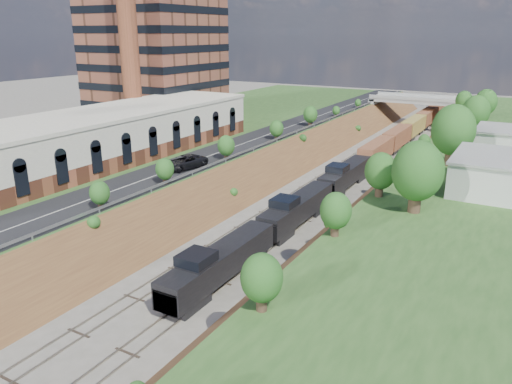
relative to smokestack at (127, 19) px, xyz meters
name	(u,v)px	position (x,y,z in m)	size (l,w,h in m)	color
platform_left	(164,147)	(3.00, 4.00, -22.50)	(44.00, 180.00, 5.00)	#2E5221
embankment_left	(268,176)	(25.00, 4.00, -25.00)	(7.07, 180.00, 7.07)	brown
embankment_right	(400,196)	(47.00, 4.00, -25.00)	(7.07, 180.00, 7.07)	brown
rail_left_track	(314,182)	(33.40, 4.00, -24.91)	(1.58, 180.00, 0.18)	gray
rail_right_track	(345,187)	(38.60, 4.00, -24.91)	(1.58, 180.00, 0.18)	gray
road	(244,143)	(20.50, 4.00, -19.95)	(8.00, 180.00, 0.10)	black
guardrail	(265,143)	(24.60, 3.80, -19.45)	(0.10, 171.00, 0.70)	#99999E
commercial_building	(89,139)	(8.00, -18.00, -16.49)	(14.30, 62.30, 7.00)	brown
smokestack	(127,19)	(0.00, 0.00, 0.00)	(3.20, 3.20, 40.00)	brown
overpass	(419,105)	(36.00, 66.00, -20.08)	(24.50, 8.30, 7.40)	gray
white_building_near	(495,175)	(59.50, -4.00, -18.00)	(9.00, 12.00, 4.00)	silver
white_building_far	(504,142)	(59.00, 18.00, -18.20)	(8.00, 10.00, 3.60)	silver
tree_right_large	(418,172)	(53.00, -16.00, -15.62)	(5.25, 5.25, 7.61)	#473323
tree_left_crest	(67,204)	(24.20, -36.00, -17.96)	(2.45, 2.45, 3.55)	#473323
freight_train	(386,145)	(38.60, 26.25, -22.60)	(2.74, 125.81, 4.55)	black
suv	(185,162)	(21.75, -14.10, -18.99)	(3.02, 6.56, 1.82)	black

